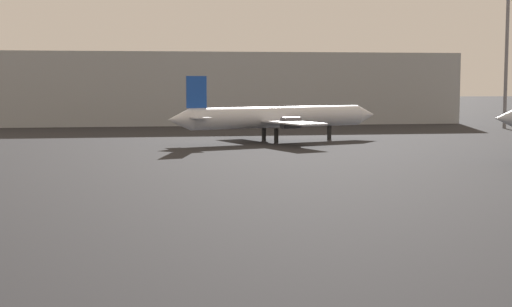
# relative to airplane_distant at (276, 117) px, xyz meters

# --- Properties ---
(airplane_distant) EXTENTS (26.40, 18.75, 7.47)m
(airplane_distant) POSITION_rel_airplane_distant_xyz_m (0.00, 0.00, 0.00)
(airplane_distant) COLOR silver
(airplane_distant) RESTS_ON ground_plane
(light_mast_right) EXTENTS (2.40, 0.50, 22.84)m
(light_mast_right) POSITION_rel_airplane_distant_xyz_m (37.39, 18.63, 9.91)
(light_mast_right) COLOR slate
(light_mast_right) RESTS_ON ground_plane
(terminal_building) EXTENTS (75.80, 26.48, 11.36)m
(terminal_building) POSITION_rel_airplane_distant_xyz_m (-1.91, 44.43, 2.88)
(terminal_building) COLOR #999EA3
(terminal_building) RESTS_ON ground_plane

